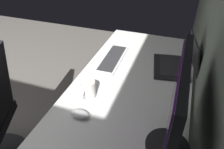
# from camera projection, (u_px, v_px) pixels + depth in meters

# --- Properties ---
(desk) EXTENTS (2.05, 0.73, 0.73)m
(desk) POSITION_uv_depth(u_px,v_px,m) (120.00, 117.00, 1.20)
(desk) COLOR white
(desk) RESTS_ON ground
(monitor_primary) EXTENTS (0.51, 0.20, 0.45)m
(monitor_primary) POSITION_uv_depth(u_px,v_px,m) (176.00, 106.00, 0.82)
(monitor_primary) COLOR black
(monitor_primary) RESTS_ON desk
(laptop_leftmost) EXTENTS (0.37, 0.33, 0.24)m
(laptop_leftmost) POSITION_uv_depth(u_px,v_px,m) (180.00, 62.00, 1.46)
(laptop_leftmost) COLOR black
(laptop_leftmost) RESTS_ON desk
(keyboard_spare) EXTENTS (0.42, 0.15, 0.02)m
(keyboard_spare) POSITION_uv_depth(u_px,v_px,m) (112.00, 59.00, 1.58)
(keyboard_spare) COLOR silver
(keyboard_spare) RESTS_ON desk
(mouse_main) EXTENTS (0.06, 0.10, 0.03)m
(mouse_main) POSITION_uv_depth(u_px,v_px,m) (80.00, 114.00, 1.11)
(mouse_main) COLOR silver
(mouse_main) RESTS_ON desk
(coffee_mug) EXTENTS (0.13, 0.09, 0.11)m
(coffee_mug) POSITION_uv_depth(u_px,v_px,m) (88.00, 90.00, 1.22)
(coffee_mug) COLOR silver
(coffee_mug) RESTS_ON desk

